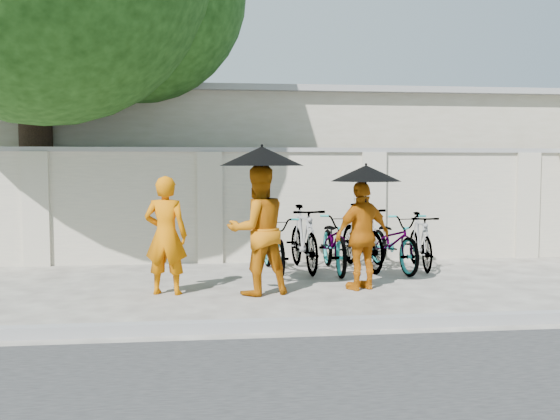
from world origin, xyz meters
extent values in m
plane|color=#B5B0A3|center=(0.00, 0.00, 0.00)|extent=(80.00, 80.00, 0.00)
cube|color=gray|center=(0.00, -1.70, 0.06)|extent=(40.00, 0.16, 0.12)
cube|color=beige|center=(1.00, 3.20, 1.00)|extent=(20.00, 0.30, 2.00)
cube|color=beige|center=(2.00, 7.00, 1.60)|extent=(14.00, 6.00, 3.20)
cylinder|color=#3C271D|center=(-4.20, 3.90, 2.20)|extent=(0.60, 0.60, 4.40)
imported|color=#CD6701|center=(-1.61, 0.36, 0.81)|extent=(0.66, 0.50, 1.61)
imported|color=#B55E09|center=(-0.37, 0.21, 0.88)|extent=(1.01, 0.89, 1.76)
cylinder|color=black|center=(-0.32, 0.13, 1.44)|extent=(0.02, 0.02, 0.88)
cone|color=black|center=(-0.32, 0.13, 1.88)|extent=(1.12, 1.12, 0.26)
imported|color=#B55A09|center=(1.13, 0.38, 0.77)|extent=(0.97, 0.70, 1.54)
cylinder|color=black|center=(1.15, 0.30, 1.26)|extent=(0.02, 0.02, 0.78)
cone|color=black|center=(1.15, 0.30, 1.65)|extent=(0.98, 0.98, 0.23)
imported|color=gray|center=(0.04, 1.96, 0.47)|extent=(0.75, 1.82, 0.93)
imported|color=gray|center=(0.54, 2.02, 0.55)|extent=(0.66, 1.86, 1.10)
imported|color=gray|center=(1.04, 1.89, 0.50)|extent=(0.69, 1.90, 0.99)
imported|color=gray|center=(1.54, 2.08, 0.55)|extent=(0.75, 1.89, 1.10)
imported|color=gray|center=(2.04, 1.90, 0.49)|extent=(0.90, 1.92, 0.97)
imported|color=gray|center=(2.54, 2.01, 0.48)|extent=(0.62, 1.63, 0.96)
camera|label=1|loc=(-1.04, -8.16, 1.74)|focal=40.00mm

